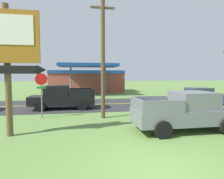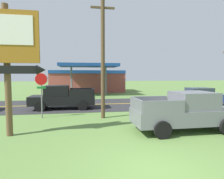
# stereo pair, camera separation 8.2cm
# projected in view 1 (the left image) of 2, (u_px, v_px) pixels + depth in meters

# --- Properties ---
(ground_plane) EXTENTS (180.00, 180.00, 0.00)m
(ground_plane) POSITION_uv_depth(u_px,v_px,m) (157.00, 170.00, 5.64)
(ground_plane) COLOR #5B7F3D
(road_asphalt) EXTENTS (140.00, 8.00, 0.02)m
(road_asphalt) POSITION_uv_depth(u_px,v_px,m) (103.00, 104.00, 18.42)
(road_asphalt) COLOR #2B2B2D
(road_asphalt) RESTS_ON ground
(road_centre_line) EXTENTS (126.00, 0.20, 0.01)m
(road_centre_line) POSITION_uv_depth(u_px,v_px,m) (103.00, 104.00, 18.42)
(road_centre_line) COLOR gold
(road_centre_line) RESTS_ON road_asphalt
(motel_sign) EXTENTS (3.17, 0.54, 5.95)m
(motel_sign) POSITION_uv_depth(u_px,v_px,m) (7.00, 49.00, 8.39)
(motel_sign) COLOR brown
(motel_sign) RESTS_ON ground
(stop_sign) EXTENTS (0.80, 0.08, 2.95)m
(stop_sign) POSITION_uv_depth(u_px,v_px,m) (41.00, 87.00, 12.33)
(stop_sign) COLOR slate
(stop_sign) RESTS_ON ground
(utility_pole) EXTENTS (1.70, 0.26, 8.35)m
(utility_pole) POSITION_uv_depth(u_px,v_px,m) (103.00, 50.00, 12.19)
(utility_pole) COLOR brown
(utility_pole) RESTS_ON ground
(gas_station) EXTENTS (12.00, 11.50, 4.40)m
(gas_station) POSITION_uv_depth(u_px,v_px,m) (87.00, 80.00, 32.35)
(gas_station) COLOR #A84C42
(gas_station) RESTS_ON ground
(pickup_grey_parked_on_lawn) EXTENTS (5.22, 2.27, 1.96)m
(pickup_grey_parked_on_lawn) POSITION_uv_depth(u_px,v_px,m) (186.00, 112.00, 9.61)
(pickup_grey_parked_on_lawn) COLOR slate
(pickup_grey_parked_on_lawn) RESTS_ON ground
(pickup_black_on_road) EXTENTS (5.20, 2.24, 1.96)m
(pickup_black_on_road) POSITION_uv_depth(u_px,v_px,m) (62.00, 97.00, 15.77)
(pickup_black_on_road) COLOR black
(pickup_black_on_road) RESTS_ON ground
(car_blue_near_lane) EXTENTS (4.20, 2.00, 1.64)m
(car_blue_near_lane) POSITION_uv_depth(u_px,v_px,m) (197.00, 96.00, 17.83)
(car_blue_near_lane) COLOR #233893
(car_blue_near_lane) RESTS_ON ground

